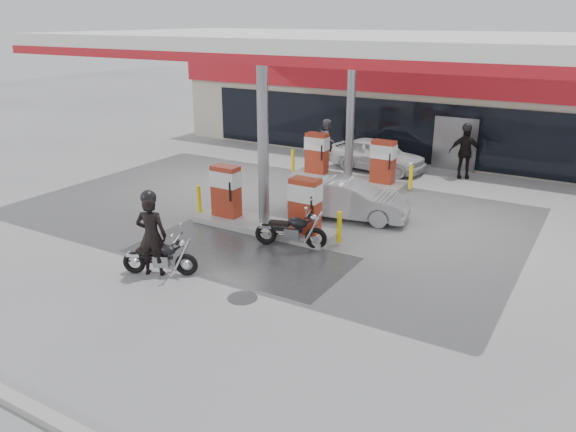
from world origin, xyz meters
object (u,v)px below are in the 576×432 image
object	(u,v)px
attendant	(327,140)
biker_main	(152,236)
main_motorcycle	(161,258)
pump_island_far	(349,164)
sedan_white	(378,155)
hatchback_silver	(349,200)
parked_car_left	(318,129)
pump_island_near	(264,207)
biker_walking	(465,152)
parked_motorcycle	(292,231)

from	to	relation	value
attendant	biker_main	bearing A→B (deg)	169.94
main_motorcycle	biker_main	size ratio (longest dim) A/B	0.87
pump_island_far	sedan_white	world-z (taller)	pump_island_far
main_motorcycle	sedan_white	size ratio (longest dim) A/B	0.45
hatchback_silver	parked_car_left	bearing A→B (deg)	21.92
pump_island_far	hatchback_silver	world-z (taller)	pump_island_far
attendant	main_motorcycle	bearing A→B (deg)	170.75
pump_island_near	sedan_white	distance (m)	8.21
main_motorcycle	biker_walking	size ratio (longest dim) A/B	0.87
pump_island_near	attendant	bearing A→B (deg)	104.99
pump_island_far	hatchback_silver	distance (m)	4.20
biker_main	hatchback_silver	world-z (taller)	biker_main
main_motorcycle	biker_main	xyz separation A→B (m)	(-0.17, -0.09, 0.59)
biker_main	sedan_white	size ratio (longest dim) A/B	0.52
pump_island_far	parked_motorcycle	size ratio (longest dim) A/B	2.56
pump_island_far	sedan_white	distance (m)	2.22
biker_main	hatchback_silver	distance (m)	6.73
parked_motorcycle	sedan_white	world-z (taller)	sedan_white
biker_main	hatchback_silver	xyz separation A→B (m)	(2.41, 6.26, -0.41)
main_motorcycle	attendant	size ratio (longest dim) A/B	0.98
hatchback_silver	biker_walking	distance (m)	6.98
main_motorcycle	sedan_white	world-z (taller)	sedan_white
main_motorcycle	sedan_white	bearing A→B (deg)	61.20
parked_motorcycle	biker_main	bearing A→B (deg)	-139.47
main_motorcycle	parked_motorcycle	world-z (taller)	parked_motorcycle
biker_main	sedan_white	distance (m)	12.31
sedan_white	biker_walking	distance (m)	3.44
parked_motorcycle	biker_walking	size ratio (longest dim) A/B	0.98
attendant	hatchback_silver	size ratio (longest dim) A/B	0.49
parked_motorcycle	pump_island_near	bearing A→B (deg)	133.90
sedan_white	biker_walking	xyz separation A→B (m)	(3.35, 0.71, 0.35)
main_motorcycle	parked_car_left	size ratio (longest dim) A/B	0.39
hatchback_silver	biker_walking	world-z (taller)	biker_walking
pump_island_near	sedan_white	xyz separation A→B (m)	(0.32, 8.20, -0.03)
main_motorcycle	biker_main	distance (m)	0.62
biker_main	sedan_white	world-z (taller)	biker_main
main_motorcycle	parked_car_left	world-z (taller)	parked_car_left
biker_main	parked_motorcycle	size ratio (longest dim) A/B	1.02
parked_motorcycle	hatchback_silver	world-z (taller)	hatchback_silver
attendant	sedan_white	bearing A→B (deg)	-120.34
biker_main	attendant	bearing A→B (deg)	-106.02
main_motorcycle	biker_walking	bearing A→B (deg)	47.10
sedan_white	hatchback_silver	size ratio (longest dim) A/B	1.06
sedan_white	pump_island_far	bearing A→B (deg)	177.08
pump_island_near	sedan_white	size ratio (longest dim) A/B	1.30
sedan_white	parked_car_left	xyz separation A→B (m)	(-4.82, 3.80, -0.01)
attendant	parked_car_left	world-z (taller)	attendant
sedan_white	hatchback_silver	xyz separation A→B (m)	(1.47, -6.00, -0.06)
pump_island_near	biker_walking	bearing A→B (deg)	67.64
pump_island_near	biker_main	size ratio (longest dim) A/B	2.50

